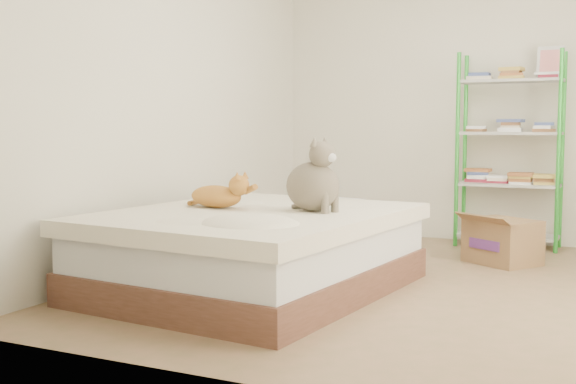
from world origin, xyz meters
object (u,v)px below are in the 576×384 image
Objects in this scene: shelf_unit at (510,148)px; white_bin at (344,217)px; grey_cat at (313,176)px; orange_cat at (216,194)px; bed at (254,251)px; cardboard_box at (502,241)px.

shelf_unit reaches higher than white_bin.
orange_cat is at bearing 115.54° from grey_cat.
cardboard_box is (1.30, 1.63, -0.09)m from bed.
shelf_unit reaches higher than bed.
shelf_unit is 4.84× the size of white_bin.
cardboard_box is (0.08, -0.82, -0.70)m from shelf_unit.
shelf_unit is (0.87, 2.31, 0.13)m from grey_cat.
shelf_unit is at bearing 69.06° from bed.
orange_cat is 2.30m from cardboard_box.
grey_cat is 1.86m from cardboard_box.
orange_cat is 0.68m from grey_cat.
white_bin is (-1.53, -0.03, -0.69)m from shelf_unit.
bed is 2.45m from white_bin.
bed is 0.62m from grey_cat.
grey_cat is 2.47m from shelf_unit.
white_bin is at bearing -173.74° from cardboard_box.
bed reaches higher than cardboard_box.
cardboard_box is at bearing -15.73° from grey_cat.
shelf_unit is at bearing 128.24° from cardboard_box.
bed is 4.66× the size of orange_cat.
grey_cat is at bearing -110.74° from shelf_unit.
bed is 6.07× the size of white_bin.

